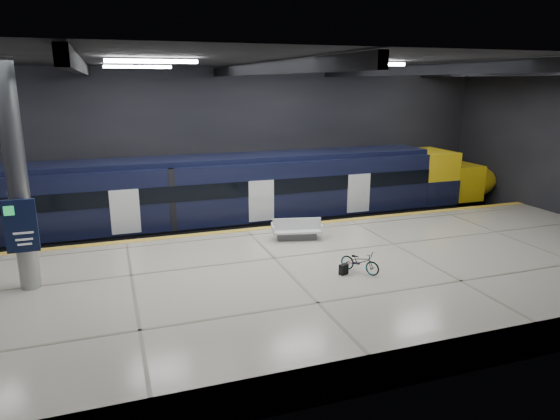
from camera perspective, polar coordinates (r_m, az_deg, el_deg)
name	(u,v)px	position (r m, az deg, el deg)	size (l,w,h in m)	color
ground	(266,276)	(19.48, -1.60, -7.60)	(30.00, 30.00, 0.00)	black
room_shell	(265,127)	(18.12, -1.74, 9.41)	(30.10, 16.10, 8.05)	black
platform	(288,288)	(17.08, 0.95, -8.87)	(30.00, 11.00, 1.10)	beige
safety_strip	(247,230)	(21.60, -3.84, -2.26)	(30.00, 0.40, 0.01)	yellow
rails	(232,234)	(24.45, -5.52, -2.80)	(30.00, 1.52, 0.16)	gray
train	(229,195)	(23.91, -5.90, 1.70)	(29.40, 2.84, 3.79)	black
bench	(297,232)	(20.22, 1.93, -2.51)	(2.15, 1.25, 0.89)	#595B60
bicycle	(360,262)	(16.99, 9.13, -5.84)	(0.50, 1.43, 0.75)	#99999E
pannier_bag	(344,269)	(16.79, 7.28, -6.74)	(0.30, 0.18, 0.35)	black
info_column	(17,181)	(16.64, -27.83, 2.91)	(0.90, 0.78, 6.90)	#9EA0A5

